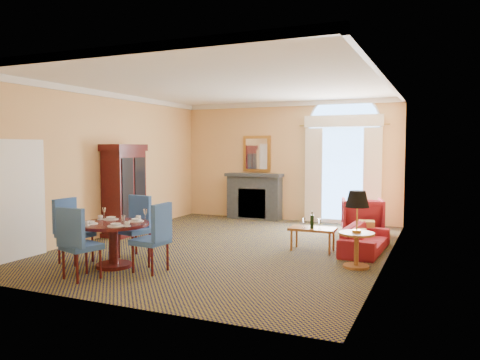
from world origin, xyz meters
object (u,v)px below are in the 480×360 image
at_px(sofa, 365,239).
at_px(coffee_table, 313,229).
at_px(armchair, 362,216).
at_px(armoire, 124,191).
at_px(side_table, 357,219).
at_px(dining_table, 113,234).

bearing_deg(sofa, coffee_table, 109.79).
distance_m(armchair, coffee_table, 2.20).
bearing_deg(coffee_table, armoire, 179.99).
distance_m(armoire, armchair, 5.43).
bearing_deg(coffee_table, side_table, -44.81).
relative_size(armoire, side_table, 1.65).
height_order(armoire, side_table, armoire).
xyz_separation_m(armoire, armchair, (4.93, 2.21, -0.57)).
height_order(sofa, armchair, armchair).
xyz_separation_m(sofa, coffee_table, (-0.94, -0.29, 0.17)).
bearing_deg(dining_table, side_table, 23.18).
xyz_separation_m(armchair, side_table, (0.39, -3.06, 0.39)).
height_order(armoire, armchair, armoire).
xyz_separation_m(dining_table, sofa, (3.64, 2.81, -0.30)).
bearing_deg(armoire, coffee_table, 1.26).
bearing_deg(dining_table, coffee_table, 43.06).
bearing_deg(dining_table, sofa, 37.70).
relative_size(sofa, armchair, 1.85).
relative_size(armoire, dining_table, 1.75).
distance_m(dining_table, sofa, 4.60).
bearing_deg(side_table, coffee_table, 136.46).
height_order(dining_table, sofa, dining_table).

